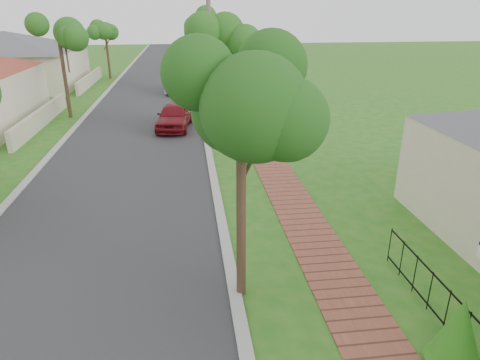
{
  "coord_description": "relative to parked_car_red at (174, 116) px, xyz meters",
  "views": [
    {
      "loc": [
        -0.28,
        -5.3,
        6.35
      ],
      "look_at": [
        1.22,
        6.62,
        1.5
      ],
      "focal_mm": 32.0,
      "sensor_mm": 36.0,
      "label": 1
    }
  ],
  "objects": [
    {
      "name": "road",
      "position": [
        -2.0,
        1.48,
        -0.72
      ],
      "size": [
        7.0,
        120.0,
        0.02
      ],
      "primitive_type": "cube",
      "color": "#28282B",
      "rests_on": "ground"
    },
    {
      "name": "kerb_right",
      "position": [
        1.65,
        1.48,
        -0.72
      ],
      "size": [
        0.3,
        120.0,
        0.1
      ],
      "primitive_type": "cube",
      "color": "#9E9E99",
      "rests_on": "ground"
    },
    {
      "name": "kerb_left",
      "position": [
        -5.65,
        1.48,
        -0.72
      ],
      "size": [
        0.3,
        120.0,
        0.1
      ],
      "primitive_type": "cube",
      "color": "#9E9E99",
      "rests_on": "ground"
    },
    {
      "name": "sidewalk",
      "position": [
        4.25,
        1.48,
        -0.72
      ],
      "size": [
        1.5,
        120.0,
        0.03
      ],
      "primitive_type": "cube",
      "color": "#94513B",
      "rests_on": "ground"
    },
    {
      "name": "street_trees",
      "position": [
        -1.87,
        8.32,
        3.82
      ],
      "size": [
        10.7,
        37.65,
        5.89
      ],
      "color": "#382619",
      "rests_on": "ground"
    },
    {
      "name": "far_house_grey",
      "position": [
        -13.97,
        15.48,
        1.62
      ],
      "size": [
        15.56,
        15.56,
        4.6
      ],
      "color": "beige",
      "rests_on": "ground"
    },
    {
      "name": "parked_car_red",
      "position": [
        0.0,
        0.0,
        0.0
      ],
      "size": [
        2.25,
        4.41,
        1.44
      ],
      "primitive_type": "imported",
      "rotation": [
        0.0,
        0.0,
        -0.13
      ],
      "color": "maroon",
      "rests_on": "ground"
    },
    {
      "name": "parked_car_white",
      "position": [
        0.0,
        11.35,
        0.02
      ],
      "size": [
        1.83,
        4.59,
        1.49
      ],
      "primitive_type": "imported",
      "rotation": [
        0.0,
        0.0,
        -0.06
      ],
      "color": "#BBBABD",
      "rests_on": "ground"
    },
    {
      "name": "near_tree",
      "position": [
        1.8,
        -15.43,
        3.88
      ],
      "size": [
        2.25,
        2.25,
        5.77
      ],
      "color": "#382619",
      "rests_on": "ground"
    },
    {
      "name": "utility_pole",
      "position": [
        2.04,
        -0.35,
        3.33
      ],
      "size": [
        1.2,
        0.24,
        7.98
      ],
      "color": "#716258",
      "rests_on": "ground"
    }
  ]
}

